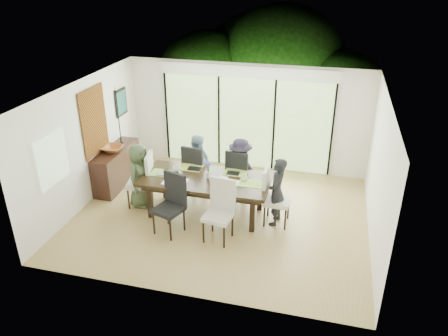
% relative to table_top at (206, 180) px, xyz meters
% --- Properties ---
extents(floor, '(6.00, 5.00, 0.01)m').
position_rel_table_top_xyz_m(floor, '(0.33, -0.02, -0.80)').
color(floor, olive).
rests_on(floor, ground).
extents(ceiling, '(6.00, 5.00, 0.01)m').
position_rel_table_top_xyz_m(ceiling, '(0.33, -0.02, 1.91)').
color(ceiling, white).
rests_on(ceiling, wall_back).
extents(wall_back, '(6.00, 0.02, 2.70)m').
position_rel_table_top_xyz_m(wall_back, '(0.33, 2.49, 0.55)').
color(wall_back, white).
rests_on(wall_back, floor).
extents(wall_front, '(6.00, 0.02, 2.70)m').
position_rel_table_top_xyz_m(wall_front, '(0.33, -2.53, 0.55)').
color(wall_front, white).
rests_on(wall_front, floor).
extents(wall_left, '(0.02, 5.00, 2.70)m').
position_rel_table_top_xyz_m(wall_left, '(-2.68, -0.02, 0.55)').
color(wall_left, beige).
rests_on(wall_left, floor).
extents(wall_right, '(0.02, 5.00, 2.70)m').
position_rel_table_top_xyz_m(wall_right, '(3.34, -0.02, 0.55)').
color(wall_right, silver).
rests_on(wall_right, floor).
extents(glass_doors, '(4.20, 0.02, 2.30)m').
position_rel_table_top_xyz_m(glass_doors, '(0.33, 2.45, 0.40)').
color(glass_doors, '#598C3F').
rests_on(glass_doors, wall_back).
extents(blinds_header, '(4.40, 0.06, 0.28)m').
position_rel_table_top_xyz_m(blinds_header, '(0.33, 2.44, 1.70)').
color(blinds_header, white).
rests_on(blinds_header, wall_back).
extents(mullion_a, '(0.05, 0.04, 2.30)m').
position_rel_table_top_xyz_m(mullion_a, '(-1.77, 2.44, 0.40)').
color(mullion_a, black).
rests_on(mullion_a, wall_back).
extents(mullion_b, '(0.05, 0.04, 2.30)m').
position_rel_table_top_xyz_m(mullion_b, '(-0.37, 2.44, 0.40)').
color(mullion_b, black).
rests_on(mullion_b, wall_back).
extents(mullion_c, '(0.05, 0.04, 2.30)m').
position_rel_table_top_xyz_m(mullion_c, '(1.03, 2.44, 0.40)').
color(mullion_c, black).
rests_on(mullion_c, wall_back).
extents(mullion_d, '(0.05, 0.04, 2.30)m').
position_rel_table_top_xyz_m(mullion_d, '(2.43, 2.44, 0.40)').
color(mullion_d, black).
rests_on(mullion_d, wall_back).
extents(side_window, '(0.02, 0.90, 1.00)m').
position_rel_table_top_xyz_m(side_window, '(-2.64, -1.22, 0.70)').
color(side_window, '#8CAD7F').
rests_on(side_window, wall_left).
extents(deck, '(6.00, 1.80, 0.10)m').
position_rel_table_top_xyz_m(deck, '(0.33, 3.38, -0.85)').
color(deck, brown).
rests_on(deck, ground).
extents(rail_top, '(6.00, 0.08, 0.06)m').
position_rel_table_top_xyz_m(rail_top, '(0.33, 4.18, -0.25)').
color(rail_top, brown).
rests_on(rail_top, deck).
extents(foliage_left, '(3.20, 3.20, 3.20)m').
position_rel_table_top_xyz_m(foliage_left, '(-1.47, 5.18, 0.64)').
color(foliage_left, '#14380F').
rests_on(foliage_left, ground).
extents(foliage_mid, '(4.00, 4.00, 4.00)m').
position_rel_table_top_xyz_m(foliage_mid, '(0.73, 5.78, 1.00)').
color(foliage_mid, '#14380F').
rests_on(foliage_mid, ground).
extents(foliage_right, '(2.80, 2.80, 2.80)m').
position_rel_table_top_xyz_m(foliage_right, '(2.53, 4.98, 0.46)').
color(foliage_right, '#14380F').
rests_on(foliage_right, ground).
extents(foliage_far, '(3.60, 3.60, 3.60)m').
position_rel_table_top_xyz_m(foliage_far, '(-0.27, 6.48, 0.82)').
color(foliage_far, '#14380F').
rests_on(foliage_far, ground).
extents(table_top, '(2.67, 1.22, 0.07)m').
position_rel_table_top_xyz_m(table_top, '(0.00, 0.00, 0.00)').
color(table_top, black).
rests_on(table_top, floor).
extents(table_apron, '(2.44, 1.00, 0.11)m').
position_rel_table_top_xyz_m(table_apron, '(0.00, 0.00, -0.10)').
color(table_apron, black).
rests_on(table_apron, floor).
extents(table_leg_fl, '(0.10, 0.10, 0.77)m').
position_rel_table_top_xyz_m(table_leg_fl, '(-1.08, -0.43, -0.42)').
color(table_leg_fl, black).
rests_on(table_leg_fl, floor).
extents(table_leg_fr, '(0.10, 0.10, 0.77)m').
position_rel_table_top_xyz_m(table_leg_fr, '(1.08, -0.43, -0.42)').
color(table_leg_fr, black).
rests_on(table_leg_fr, floor).
extents(table_leg_bl, '(0.10, 0.10, 0.77)m').
position_rel_table_top_xyz_m(table_leg_bl, '(-1.08, 0.43, -0.42)').
color(table_leg_bl, black).
rests_on(table_leg_bl, floor).
extents(table_leg_br, '(0.10, 0.10, 0.77)m').
position_rel_table_top_xyz_m(table_leg_br, '(1.08, 0.43, -0.42)').
color(table_leg_br, black).
rests_on(table_leg_br, floor).
extents(chair_left_end, '(0.60, 0.60, 1.22)m').
position_rel_table_top_xyz_m(chair_left_end, '(-1.50, 0.00, -0.19)').
color(chair_left_end, beige).
rests_on(chair_left_end, floor).
extents(chair_right_end, '(0.52, 0.52, 1.22)m').
position_rel_table_top_xyz_m(chair_right_end, '(1.50, 0.00, -0.19)').
color(chair_right_end, white).
rests_on(chair_right_end, floor).
extents(chair_far_left, '(0.58, 0.58, 1.22)m').
position_rel_table_top_xyz_m(chair_far_left, '(-0.45, 0.85, -0.19)').
color(chair_far_left, black).
rests_on(chair_far_left, floor).
extents(chair_far_right, '(0.58, 0.58, 1.22)m').
position_rel_table_top_xyz_m(chair_far_right, '(0.55, 0.85, -0.19)').
color(chair_far_right, black).
rests_on(chair_far_right, floor).
extents(chair_near_left, '(0.65, 0.65, 1.22)m').
position_rel_table_top_xyz_m(chair_near_left, '(-0.50, -0.87, -0.19)').
color(chair_near_left, black).
rests_on(chair_near_left, floor).
extents(chair_near_right, '(0.58, 0.58, 1.22)m').
position_rel_table_top_xyz_m(chair_near_right, '(0.50, -0.87, -0.19)').
color(chair_near_right, beige).
rests_on(chair_near_right, floor).
extents(person_left_end, '(0.49, 0.71, 1.43)m').
position_rel_table_top_xyz_m(person_left_end, '(-1.48, 0.00, -0.08)').
color(person_left_end, '#455438').
rests_on(person_left_end, floor).
extents(person_right_end, '(0.50, 0.71, 1.43)m').
position_rel_table_top_xyz_m(person_right_end, '(1.48, 0.00, -0.08)').
color(person_right_end, black).
rests_on(person_right_end, floor).
extents(person_far_left, '(0.69, 0.45, 1.43)m').
position_rel_table_top_xyz_m(person_far_left, '(-0.45, 0.83, -0.08)').
color(person_far_left, '#7EA0B7').
rests_on(person_far_left, floor).
extents(person_far_right, '(0.70, 0.47, 1.43)m').
position_rel_table_top_xyz_m(person_far_right, '(0.55, 0.83, -0.08)').
color(person_far_right, black).
rests_on(person_far_right, floor).
extents(placemat_left, '(0.49, 0.36, 0.01)m').
position_rel_table_top_xyz_m(placemat_left, '(-0.95, 0.00, 0.04)').
color(placemat_left, '#70A73B').
rests_on(placemat_left, table_top).
extents(placemat_right, '(0.49, 0.36, 0.01)m').
position_rel_table_top_xyz_m(placemat_right, '(0.95, 0.00, 0.04)').
color(placemat_right, '#8DBE43').
rests_on(placemat_right, table_top).
extents(placemat_far_l, '(0.49, 0.36, 0.01)m').
position_rel_table_top_xyz_m(placemat_far_l, '(-0.45, 0.40, 0.04)').
color(placemat_far_l, '#A6B942').
rests_on(placemat_far_l, table_top).
extents(placemat_far_r, '(0.49, 0.36, 0.01)m').
position_rel_table_top_xyz_m(placemat_far_r, '(0.55, 0.40, 0.04)').
color(placemat_far_r, '#86A73B').
rests_on(placemat_far_r, table_top).
extents(placemat_paper, '(0.49, 0.36, 0.01)m').
position_rel_table_top_xyz_m(placemat_paper, '(-0.55, -0.30, 0.04)').
color(placemat_paper, white).
rests_on(placemat_paper, table_top).
extents(tablet_far_l, '(0.29, 0.20, 0.01)m').
position_rel_table_top_xyz_m(tablet_far_l, '(-0.35, 0.35, 0.05)').
color(tablet_far_l, black).
rests_on(tablet_far_l, table_top).
extents(tablet_far_r, '(0.27, 0.19, 0.01)m').
position_rel_table_top_xyz_m(tablet_far_r, '(0.50, 0.35, 0.05)').
color(tablet_far_r, black).
rests_on(tablet_far_r, table_top).
extents(papers, '(0.33, 0.24, 0.00)m').
position_rel_table_top_xyz_m(papers, '(0.70, -0.05, 0.04)').
color(papers, white).
rests_on(papers, table_top).
extents(platter_base, '(0.29, 0.29, 0.03)m').
position_rel_table_top_xyz_m(platter_base, '(-0.55, -0.30, 0.05)').
color(platter_base, white).
rests_on(platter_base, table_top).
extents(platter_snacks, '(0.22, 0.22, 0.02)m').
position_rel_table_top_xyz_m(platter_snacks, '(-0.55, -0.30, 0.07)').
color(platter_snacks, '#C25916').
rests_on(platter_snacks, table_top).
extents(vase, '(0.09, 0.09, 0.13)m').
position_rel_table_top_xyz_m(vase, '(0.05, 0.05, 0.10)').
color(vase, silver).
rests_on(vase, table_top).
extents(hyacinth_stems, '(0.04, 0.04, 0.18)m').
position_rel_table_top_xyz_m(hyacinth_stems, '(0.05, 0.05, 0.23)').
color(hyacinth_stems, '#337226').
rests_on(hyacinth_stems, table_top).
extents(hyacinth_blooms, '(0.12, 0.12, 0.12)m').
position_rel_table_top_xyz_m(hyacinth_blooms, '(0.05, 0.05, 0.34)').
color(hyacinth_blooms, '#5D52CD').
rests_on(hyacinth_blooms, table_top).
extents(laptop, '(0.42, 0.34, 0.03)m').
position_rel_table_top_xyz_m(laptop, '(-0.85, -0.10, 0.05)').
color(laptop, silver).
rests_on(laptop, table_top).
extents(cup_a, '(0.19, 0.19, 0.11)m').
position_rel_table_top_xyz_m(cup_a, '(-0.70, 0.15, 0.09)').
color(cup_a, white).
rests_on(cup_a, table_top).
extents(cup_b, '(0.16, 0.16, 0.10)m').
position_rel_table_top_xyz_m(cup_b, '(0.15, -0.10, 0.08)').
color(cup_b, white).
rests_on(cup_b, table_top).
extents(cup_c, '(0.17, 0.17, 0.11)m').
position_rel_table_top_xyz_m(cup_c, '(0.80, 0.10, 0.09)').
color(cup_c, white).
rests_on(cup_c, table_top).
extents(book, '(0.23, 0.28, 0.02)m').
position_rel_table_top_xyz_m(book, '(0.25, 0.05, 0.04)').
color(book, white).
rests_on(book, table_top).
extents(sideboard, '(0.46, 1.62, 0.91)m').
position_rel_table_top_xyz_m(sideboard, '(-2.43, 0.74, -0.34)').
color(sideboard, black).
rests_on(sideboard, floor).
extents(bowl, '(0.48, 0.48, 0.12)m').
position_rel_table_top_xyz_m(bowl, '(-2.43, 0.64, 0.17)').
color(bowl, brown).
rests_on(bowl, sideboard).
extents(candlestick_base, '(0.10, 0.10, 0.04)m').
position_rel_table_top_xyz_m(candlestick_base, '(-2.43, 1.09, 0.13)').
color(candlestick_base, black).
rests_on(candlestick_base, sideboard).
extents(candlestick_shaft, '(0.02, 0.02, 1.27)m').
position_rel_table_top_xyz_m(candlestick_shaft, '(-2.43, 1.09, 0.77)').
color(candlestick_shaft, black).
rests_on(candlestick_shaft, sideboard).
extents(candlestick_pan, '(0.10, 0.10, 0.03)m').
position_rel_table_top_xyz_m(candlestick_pan, '(-2.43, 1.09, 1.40)').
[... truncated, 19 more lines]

